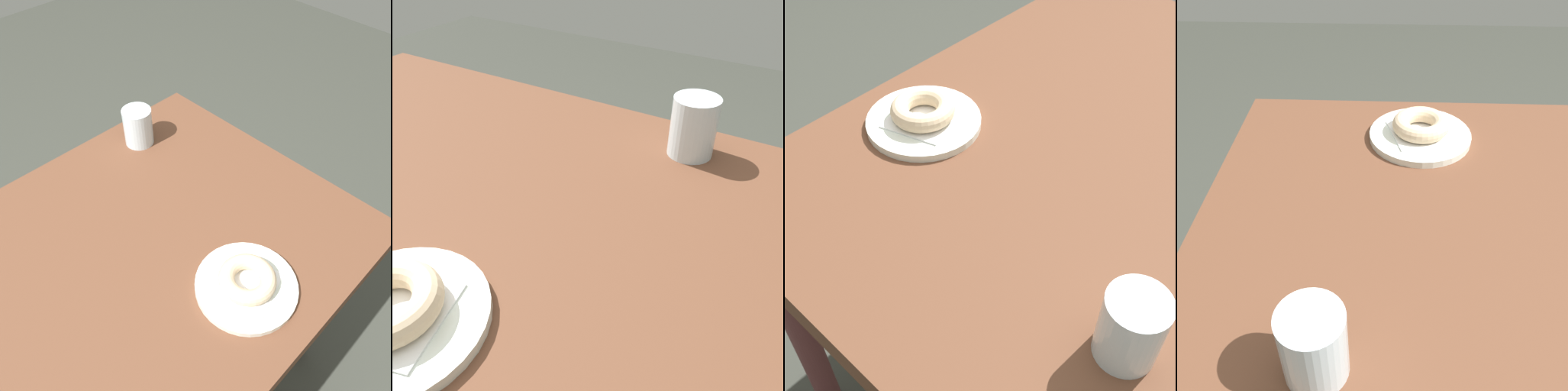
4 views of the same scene
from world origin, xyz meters
TOP-DOWN VIEW (x-y plane):
  - table at (0.00, 0.00)m, footprint 1.09×0.75m
  - plate_sugar_ring at (0.18, -0.22)m, footprint 0.20×0.20m
  - napkin_sugar_ring at (0.18, -0.22)m, footprint 0.14×0.14m
  - donut_sugar_ring at (0.18, -0.22)m, footprint 0.11×0.11m
  - water_glass at (0.32, 0.27)m, footprint 0.08×0.08m

SIDE VIEW (x-z plane):
  - table at x=0.00m, z-range 0.29..1.02m
  - plate_sugar_ring at x=0.18m, z-range 0.74..0.75m
  - napkin_sugar_ring at x=0.18m, z-range 0.75..0.75m
  - donut_sugar_ring at x=0.18m, z-range 0.75..0.79m
  - water_glass at x=0.32m, z-range 0.74..0.84m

